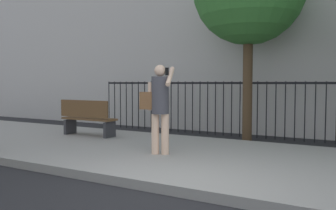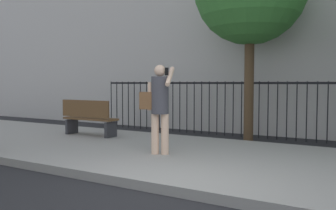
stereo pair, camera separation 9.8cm
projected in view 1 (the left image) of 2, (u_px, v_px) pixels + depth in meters
The scene contains 5 objects.
ground_plane at pixel (171, 196), 5.09m from camera, with size 60.00×60.00×0.00m, color black.
sidewalk at pixel (230, 162), 6.97m from camera, with size 28.00×4.40×0.15m, color gray.
iron_fence at pixel (280, 103), 10.09m from camera, with size 12.03×0.04×1.60m.
pedestrian_on_phone at pixel (159, 102), 7.26m from camera, with size 0.72×0.53×1.75m.
street_bench at pixel (87, 117), 9.81m from camera, with size 1.60×0.45×0.95m.
Camera 1 is at (2.54, -4.32, 1.55)m, focal length 39.75 mm.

